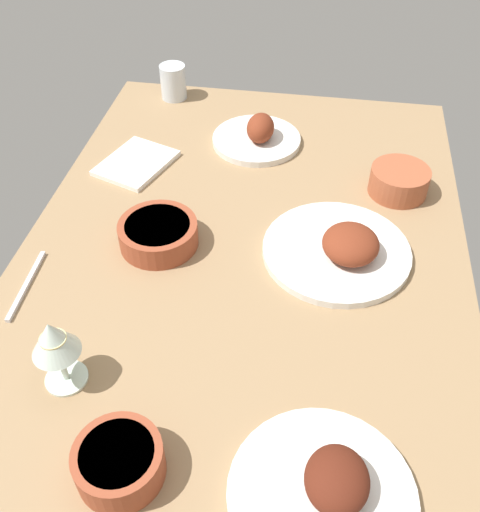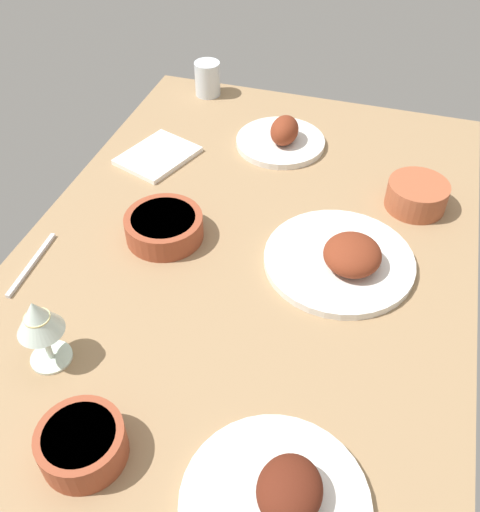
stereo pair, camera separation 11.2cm
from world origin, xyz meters
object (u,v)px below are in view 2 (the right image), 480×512
(wine_glass, at_px, (38,320))
(fork_loose, at_px, (32,264))
(plate_far_side, at_px, (279,499))
(bowl_cream, at_px, (417,194))
(folded_napkin, at_px, (158,156))
(bowl_soup, at_px, (82,443))
(plate_center_main, at_px, (282,138))
(bowl_potatoes, at_px, (164,226))
(water_tumbler, at_px, (208,79))
(plate_near_viewer, at_px, (344,258))

(wine_glass, bearing_deg, fork_loose, -140.48)
(plate_far_side, distance_m, bowl_cream, 0.73)
(folded_napkin, bearing_deg, bowl_soup, 15.14)
(plate_center_main, xyz_separation_m, bowl_potatoes, (0.40, -0.15, 0.01))
(bowl_potatoes, height_order, folded_napkin, bowl_potatoes)
(plate_far_side, distance_m, folded_napkin, 0.88)
(water_tumbler, bearing_deg, bowl_cream, 60.23)
(bowl_potatoes, bearing_deg, plate_center_main, 160.03)
(bowl_soup, height_order, bowl_potatoes, bowl_soup)
(bowl_potatoes, distance_m, fork_loose, 0.27)
(bowl_cream, distance_m, bowl_potatoes, 0.55)
(bowl_soup, xyz_separation_m, wine_glass, (-0.14, -0.14, 0.07))
(plate_near_viewer, xyz_separation_m, bowl_soup, (0.50, -0.29, 0.01))
(bowl_cream, bearing_deg, wine_glass, -42.59)
(water_tumbler, bearing_deg, plate_near_viewer, 39.96)
(plate_near_viewer, xyz_separation_m, water_tumbler, (-0.58, -0.48, 0.03))
(plate_near_viewer, bearing_deg, plate_far_side, -0.36)
(bowl_soup, distance_m, wine_glass, 0.21)
(plate_far_side, relative_size, folded_napkin, 1.50)
(wine_glass, bearing_deg, bowl_cream, 137.41)
(plate_near_viewer, relative_size, bowl_soup, 2.31)
(bowl_cream, xyz_separation_m, fork_loose, (0.41, -0.70, -0.03))
(bowl_cream, relative_size, fork_loose, 0.73)
(water_tumbler, height_order, fork_loose, water_tumbler)
(plate_center_main, relative_size, bowl_soup, 1.73)
(plate_far_side, xyz_separation_m, bowl_soup, (0.01, -0.29, 0.01))
(plate_far_side, height_order, water_tumbler, water_tumbler)
(bowl_potatoes, bearing_deg, plate_near_viewer, 93.40)
(water_tumbler, distance_m, folded_napkin, 0.34)
(bowl_cream, bearing_deg, plate_center_main, -113.74)
(plate_far_side, height_order, wine_glass, wine_glass)
(plate_far_side, height_order, fork_loose, plate_far_side)
(bowl_soup, height_order, water_tumbler, water_tumbler)
(plate_near_viewer, distance_m, bowl_soup, 0.58)
(plate_near_viewer, bearing_deg, plate_center_main, -150.04)
(bowl_cream, distance_m, folded_napkin, 0.61)
(plate_far_side, distance_m, fork_loose, 0.66)
(bowl_soup, bearing_deg, water_tumbler, -169.99)
(plate_center_main, bearing_deg, plate_near_viewer, 29.96)
(bowl_soup, bearing_deg, plate_center_main, 175.27)
(folded_napkin, bearing_deg, fork_loose, -12.08)
(plate_far_side, distance_m, plate_center_main, 0.90)
(plate_far_side, bearing_deg, water_tumbler, -155.78)
(wine_glass, bearing_deg, folded_napkin, -174.01)
(bowl_soup, distance_m, bowl_potatoes, 0.49)
(plate_near_viewer, height_order, bowl_potatoes, plate_near_viewer)
(bowl_potatoes, bearing_deg, plate_far_side, 37.75)
(wine_glass, xyz_separation_m, folded_napkin, (-0.60, -0.06, -0.09))
(bowl_cream, distance_m, fork_loose, 0.81)
(bowl_cream, relative_size, folded_napkin, 0.74)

